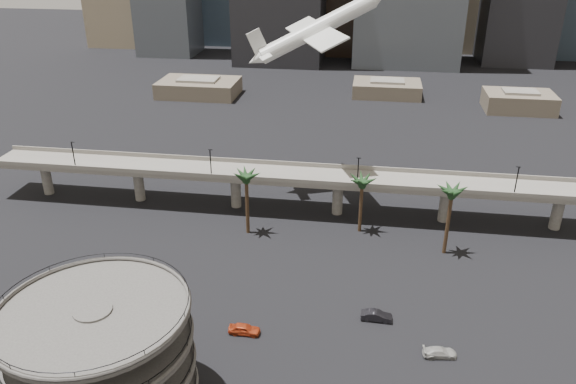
# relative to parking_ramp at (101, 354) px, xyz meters

# --- Properties ---
(parking_ramp) EXTENTS (22.20, 22.20, 17.35)m
(parking_ramp) POSITION_rel_parking_ramp_xyz_m (0.00, 0.00, 0.00)
(parking_ramp) COLOR #464442
(parking_ramp) RESTS_ON ground
(overpass) EXTENTS (130.00, 9.30, 14.70)m
(overpass) POSITION_rel_parking_ramp_xyz_m (13.00, 59.00, -2.50)
(overpass) COLOR slate
(overpass) RESTS_ON ground
(palm_trees) EXTENTS (42.40, 10.40, 14.00)m
(palm_trees) POSITION_rel_parking_ramp_xyz_m (27.02, 48.65, 1.59)
(palm_trees) COLOR #46311E
(palm_trees) RESTS_ON ground
(low_buildings) EXTENTS (135.00, 27.50, 6.80)m
(low_buildings) POSITION_rel_parking_ramp_xyz_m (19.89, 146.30, -6.97)
(low_buildings) COLOR #695C4D
(low_buildings) RESTS_ON ground
(airborne_jet) EXTENTS (29.69, 28.12, 15.96)m
(airborne_jet) POSITION_rel_parking_ramp_xyz_m (17.53, 72.20, 26.12)
(airborne_jet) COLOR silver
(airborne_jet) RESTS_ON ground
(car_a) EXTENTS (4.78, 1.94, 1.63)m
(car_a) POSITION_rel_parking_ramp_xyz_m (13.06, 17.72, -9.02)
(car_a) COLOR #BA3D1A
(car_a) RESTS_ON ground
(car_b) EXTENTS (4.90, 1.80, 1.60)m
(car_b) POSITION_rel_parking_ramp_xyz_m (32.63, 23.90, -9.03)
(car_b) COLOR black
(car_b) RESTS_ON ground
(car_c) EXTENTS (5.02, 2.62, 1.39)m
(car_c) POSITION_rel_parking_ramp_xyz_m (41.61, 17.07, -9.14)
(car_c) COLOR #B3B2AF
(car_c) RESTS_ON ground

